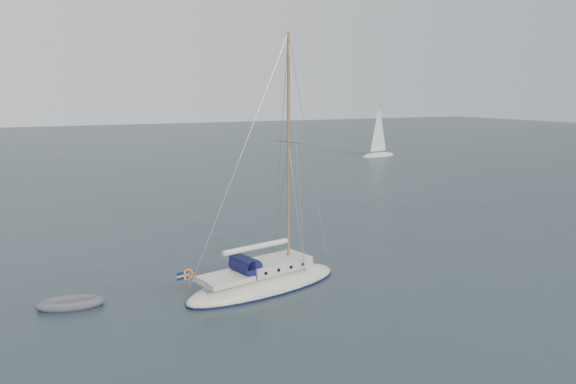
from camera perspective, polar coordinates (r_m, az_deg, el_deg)
name	(u,v)px	position (r m, az deg, el deg)	size (l,w,h in m)	color
ground	(327,286)	(27.82, 4.02, -9.47)	(300.00, 300.00, 0.00)	black
sailboat	(264,269)	(27.11, -2.44, -7.85)	(8.83, 2.65, 12.58)	beige
dinghy	(71,303)	(26.82, -21.22, -10.49)	(2.87, 1.30, 0.41)	#545359
distant_yacht_b	(379,132)	(84.32, 9.20, 6.06)	(6.41, 3.42, 8.49)	silver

